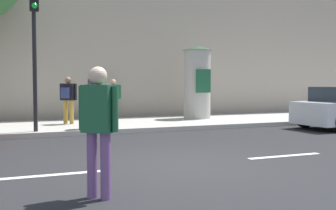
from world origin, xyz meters
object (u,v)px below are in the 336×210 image
Objects in this scene: pedestrian_tallest at (94,94)px; pedestrian_in_dark_shirt at (113,95)px; pedestrian_with_bag at (68,96)px; traffic_light at (34,33)px; poster_column at (197,81)px; pedestrian_near_pole at (98,121)px.

pedestrian_tallest reaches higher than pedestrian_in_dark_shirt.
pedestrian_with_bag is at bearing -145.28° from pedestrian_in_dark_shirt.
pedestrian_tallest is (1.73, 0.21, -1.77)m from traffic_light.
poster_column is 1.61× the size of pedestrian_near_pole.
poster_column is 1.80× the size of pedestrian_with_bag.
traffic_light is 2.71× the size of pedestrian_in_dark_shirt.
pedestrian_tallest is at bearing 78.53° from pedestrian_near_pole.
traffic_light reaches higher than pedestrian_in_dark_shirt.
traffic_light is at bearing -133.91° from pedestrian_in_dark_shirt.
pedestrian_with_bag is 2.36m from pedestrian_in_dark_shirt.
pedestrian_tallest is 1.15× the size of pedestrian_in_dark_shirt.
pedestrian_with_bag is (1.21, 1.92, -1.86)m from traffic_light.
traffic_light is at bearing -159.82° from poster_column.
pedestrian_with_bag is at bearing 57.91° from traffic_light.
pedestrian_near_pole is (0.28, -6.95, -1.92)m from traffic_light.
pedestrian_tallest is at bearing -155.24° from poster_column.
pedestrian_with_bag is (-0.52, 1.72, -0.10)m from pedestrian_tallest.
traffic_light is 2.33× the size of pedestrian_near_pole.
pedestrian_in_dark_shirt is at bearing 46.09° from traffic_light.
poster_column is (6.30, 2.32, -1.36)m from traffic_light.
pedestrian_tallest is 1.80m from pedestrian_with_bag.
pedestrian_near_pole is at bearing -87.71° from traffic_light.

